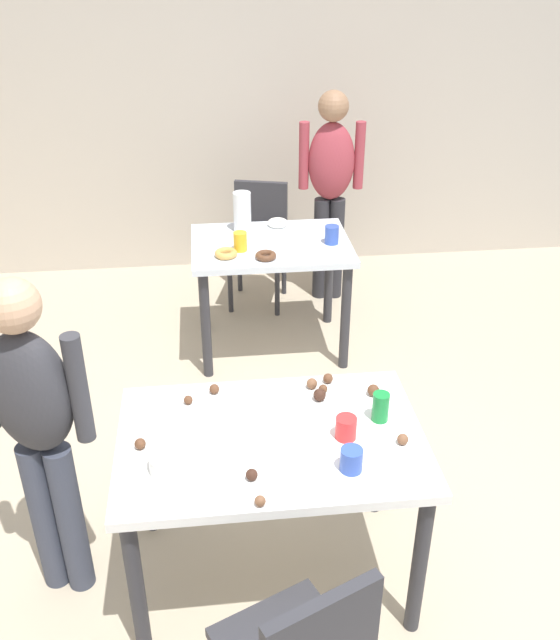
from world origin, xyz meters
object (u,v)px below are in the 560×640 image
at_px(dining_table_near, 271,457).
at_px(dining_table_far, 271,260).
at_px(chair_far_table, 259,236).
at_px(mixing_bowl, 179,460).
at_px(person_adult_far, 331,180).
at_px(pitcher_far, 242,212).
at_px(person_girl_near, 37,421).
at_px(soda_can, 381,407).

bearing_deg(dining_table_near, dining_table_far, 84.20).
relative_size(chair_far_table, mixing_bowl, 4.05).
relative_size(dining_table_far, person_adult_far, 0.64).
bearing_deg(person_adult_far, pitcher_far, -143.77).
bearing_deg(person_girl_near, dining_table_near, -3.87).
bearing_deg(mixing_bowl, pitcher_far, 80.37).
bearing_deg(person_girl_near, chair_far_table, 67.53).
relative_size(dining_table_near, pitcher_far, 4.63).
distance_m(dining_table_far, pitcher_far, 0.36).
height_order(chair_far_table, pitcher_far, pitcher_far).
distance_m(dining_table_near, mixing_bowl, 0.40).
distance_m(mixing_bowl, soda_can, 0.81).
distance_m(person_adult_far, mixing_bowl, 2.88).
bearing_deg(person_adult_far, soda_can, -95.55).
distance_m(person_girl_near, soda_can, 1.30).
bearing_deg(dining_table_near, person_adult_far, 75.08).
distance_m(dining_table_near, person_adult_far, 2.65).
bearing_deg(pitcher_far, dining_table_near, -90.81).
distance_m(dining_table_near, chair_far_table, 2.58).
bearing_deg(soda_can, chair_far_table, 95.98).
xyz_separation_m(person_girl_near, soda_can, (1.30, -0.00, -0.05)).
bearing_deg(soda_can, pitcher_far, 101.43).
distance_m(dining_table_near, person_girl_near, 0.89).
relative_size(person_girl_near, person_adult_far, 0.95).
height_order(person_adult_far, mixing_bowl, person_adult_far).
xyz_separation_m(person_adult_far, pitcher_far, (-0.65, -0.48, -0.03)).
bearing_deg(person_adult_far, dining_table_near, -104.92).
distance_m(dining_table_near, soda_can, 0.47).
height_order(chair_far_table, soda_can, soda_can).
height_order(dining_table_near, chair_far_table, chair_far_table).
height_order(dining_table_near, person_adult_far, person_adult_far).
xyz_separation_m(chair_far_table, soda_can, (0.26, -2.52, 0.31)).
bearing_deg(dining_table_far, person_adult_far, 54.40).
xyz_separation_m(mixing_bowl, soda_can, (0.78, 0.20, 0.02)).
bearing_deg(dining_table_far, soda_can, -82.20).
height_order(dining_table_near, mixing_bowl, mixing_bowl).
distance_m(person_girl_near, mixing_bowl, 0.56).
relative_size(person_girl_near, mixing_bowl, 6.70).
bearing_deg(dining_table_near, person_girl_near, 176.13).
distance_m(person_adult_far, soda_can, 2.51).
relative_size(person_adult_far, mixing_bowl, 7.04).
bearing_deg(soda_can, person_adult_far, 84.45).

